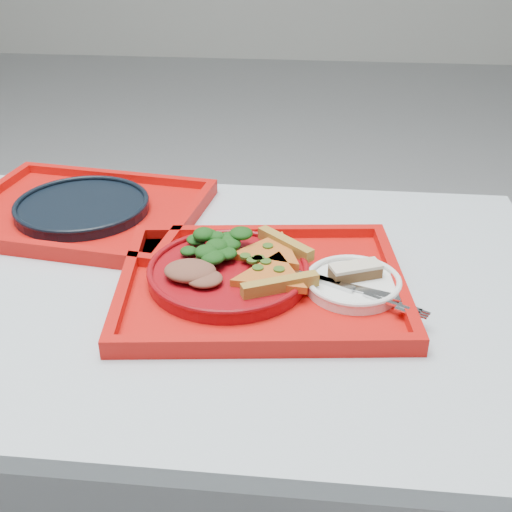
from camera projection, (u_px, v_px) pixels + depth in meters
The scene contains 13 objects.
table at pixel (82, 309), 1.12m from camera, with size 1.60×0.80×0.75m.
tray_main at pixel (262, 287), 1.03m from camera, with size 0.45×0.35×0.01m, color #BA0E09.
tray_far at pixel (83, 214), 1.27m from camera, with size 0.45×0.35×0.01m, color #BA0E09.
dinner_plate at pixel (228, 274), 1.04m from camera, with size 0.26×0.26×0.02m, color maroon.
side_plate at pixel (353, 285), 1.01m from camera, with size 0.15×0.15×0.01m, color white.
navy_plate at pixel (82, 208), 1.26m from camera, with size 0.26×0.26×0.02m, color black.
pizza_slice_a at pixel (272, 273), 1.00m from camera, with size 0.14×0.12×0.02m, color orange, non-canonical shape.
pizza_slice_b at pixel (271, 250), 1.07m from camera, with size 0.14×0.12×0.02m, color orange, non-canonical shape.
salad_heap at pixel (213, 245), 1.06m from camera, with size 0.09×0.08×0.05m, color black.
meat_portion at pixel (190, 271), 1.00m from camera, with size 0.08×0.07×0.02m, color brown.
dessert_bar at pixel (355, 271), 1.01m from camera, with size 0.09×0.06×0.02m.
knife at pixel (350, 286), 0.99m from camera, with size 0.18×0.02×0.01m, color silver.
fork at pixel (362, 293), 0.97m from camera, with size 0.18×0.02×0.01m, color silver.
Camera 1 is at (0.40, -0.89, 1.31)m, focal length 45.00 mm.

